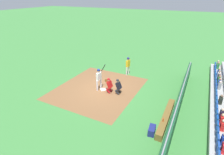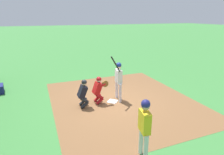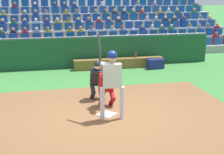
{
  "view_description": "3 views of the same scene",
  "coord_description": "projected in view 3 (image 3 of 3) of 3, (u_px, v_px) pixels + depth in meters",
  "views": [
    {
      "loc": [
        -11.84,
        -6.75,
        7.48
      ],
      "look_at": [
        0.48,
        -0.6,
        1.06
      ],
      "focal_mm": 29.29,
      "sensor_mm": 36.0,
      "label": 1
    },
    {
      "loc": [
        7.78,
        -3.27,
        3.92
      ],
      "look_at": [
        0.15,
        -0.09,
        1.27
      ],
      "focal_mm": 30.88,
      "sensor_mm": 36.0,
      "label": 2
    },
    {
      "loc": [
        1.77,
        8.28,
        3.29
      ],
      "look_at": [
        -0.31,
        -0.68,
        0.89
      ],
      "focal_mm": 51.59,
      "sensor_mm": 36.0,
      "label": 3
    }
  ],
  "objects": [
    {
      "name": "dugout_bench",
      "position": [
        119.0,
        63.0,
        14.63
      ],
      "size": [
        4.13,
        0.4,
        0.44
      ],
      "primitive_type": "cube",
      "color": "brown",
      "rests_on": "ground_plane"
    },
    {
      "name": "water_bottle_on_bench",
      "position": [
        136.0,
        56.0,
        14.68
      ],
      "size": [
        0.07,
        0.07,
        0.22
      ],
      "primitive_type": "cylinder",
      "color": "#D94517",
      "rests_on": "dugout_bench"
    },
    {
      "name": "catcher_crouching",
      "position": [
        107.0,
        83.0,
        9.48
      ],
      "size": [
        0.47,
        0.72,
        1.3
      ],
      "color": "#A91519",
      "rests_on": "ground_plane"
    },
    {
      "name": "ground_plane",
      "position": [
        107.0,
        115.0,
        9.02
      ],
      "size": [
        160.0,
        160.0,
        0.0
      ],
      "primitive_type": "plane",
      "color": "#3D833C"
    },
    {
      "name": "dugout_wall",
      "position": [
        78.0,
        53.0,
        14.64
      ],
      "size": [
        12.67,
        0.24,
        1.43
      ],
      "color": "#1A4D2D",
      "rests_on": "ground_plane"
    },
    {
      "name": "equipment_duffel_bag",
      "position": [
        156.0,
        64.0,
        14.52
      ],
      "size": [
        0.76,
        0.43,
        0.43
      ],
      "primitive_type": "cube",
      "rotation": [
        0.0,
        0.0,
        0.1
      ],
      "color": "navy",
      "rests_on": "ground_plane"
    },
    {
      "name": "home_plate_umpire",
      "position": [
        98.0,
        78.0,
        10.16
      ],
      "size": [
        0.46,
        0.46,
        1.29
      ],
      "color": "black",
      "rests_on": "ground_plane"
    },
    {
      "name": "infield_dirt_patch",
      "position": [
        111.0,
        121.0,
        8.55
      ],
      "size": [
        7.62,
        6.67,
        0.01
      ],
      "primitive_type": "cube",
      "rotation": [
        0.0,
        0.0,
        -0.02
      ],
      "color": "brown",
      "rests_on": "ground_plane"
    },
    {
      "name": "batter_at_plate",
      "position": [
        112.0,
        77.0,
        8.42
      ],
      "size": [
        0.67,
        0.65,
        2.26
      ],
      "color": "silver",
      "rests_on": "ground_plane"
    },
    {
      "name": "bleacher_stand",
      "position": [
        67.0,
        33.0,
        19.85
      ],
      "size": [
        19.5,
        5.79,
        3.22
      ],
      "color": "#A6A5A1",
      "rests_on": "ground_plane"
    },
    {
      "name": "home_plate_marker",
      "position": [
        107.0,
        114.0,
        9.02
      ],
      "size": [
        0.62,
        0.62,
        0.02
      ],
      "primitive_type": "cube",
      "rotation": [
        0.0,
        0.0,
        0.79
      ],
      "color": "white",
      "rests_on": "infield_dirt_patch"
    }
  ]
}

